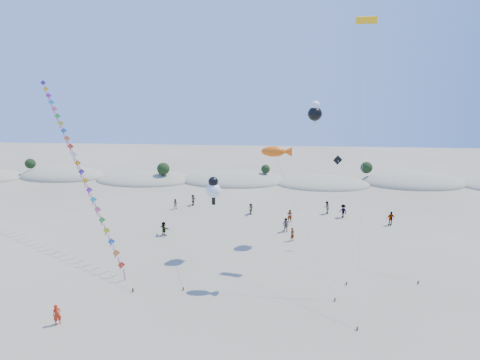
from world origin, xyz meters
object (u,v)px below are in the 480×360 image
object	(u,v)px
kite_train	(76,160)
parafoil_kite	(366,28)
fish_kite	(277,152)
flyer_foreground	(57,315)

from	to	relation	value
kite_train	parafoil_kite	bearing A→B (deg)	-1.84
kite_train	parafoil_kite	size ratio (longest dim) A/B	0.87
kite_train	fish_kite	distance (m)	23.74
fish_kite	parafoil_kite	xyz separation A→B (m)	(8.49, 6.53, 10.97)
kite_train	parafoil_kite	world-z (taller)	parafoil_kite
kite_train	parafoil_kite	distance (m)	33.77
fish_kite	flyer_foreground	bearing A→B (deg)	-152.45
parafoil_kite	flyer_foreground	world-z (taller)	parafoil_kite
kite_train	flyer_foreground	distance (m)	19.30
kite_train	fish_kite	xyz separation A→B (m)	(22.34, -7.52, 2.78)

